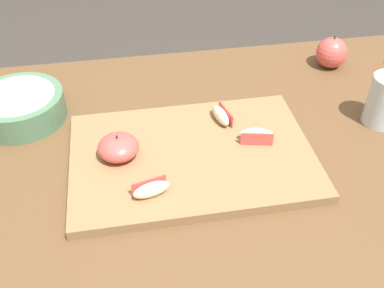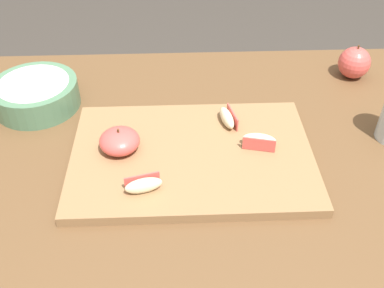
% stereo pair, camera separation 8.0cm
% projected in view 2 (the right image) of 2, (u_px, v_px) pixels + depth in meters
% --- Properties ---
extents(dining_table, '(1.25, 0.78, 0.75)m').
position_uv_depth(dining_table, '(218.00, 196.00, 0.91)').
color(dining_table, brown).
rests_on(dining_table, ground_plane).
extents(cutting_board, '(0.44, 0.30, 0.02)m').
position_uv_depth(cutting_board, '(192.00, 156.00, 0.82)').
color(cutting_board, olive).
rests_on(cutting_board, dining_table).
extents(apple_half_skin_up, '(0.07, 0.07, 0.05)m').
position_uv_depth(apple_half_skin_up, '(120.00, 140.00, 0.81)').
color(apple_half_skin_up, '#D14C47').
rests_on(apple_half_skin_up, cutting_board).
extents(apple_wedge_back, '(0.07, 0.04, 0.03)m').
position_uv_depth(apple_wedge_back, '(143.00, 185.00, 0.73)').
color(apple_wedge_back, beige).
rests_on(apple_wedge_back, cutting_board).
extents(apple_wedge_front, '(0.04, 0.07, 0.03)m').
position_uv_depth(apple_wedge_front, '(227.00, 118.00, 0.87)').
color(apple_wedge_front, beige).
rests_on(apple_wedge_front, cutting_board).
extents(apple_wedge_right, '(0.07, 0.04, 0.03)m').
position_uv_depth(apple_wedge_right, '(259.00, 141.00, 0.82)').
color(apple_wedge_right, beige).
rests_on(apple_wedge_right, cutting_board).
extents(whole_apple_pink_lady, '(0.07, 0.07, 0.08)m').
position_uv_depth(whole_apple_pink_lady, '(354.00, 63.00, 1.03)').
color(whole_apple_pink_lady, '#D14C47').
rests_on(whole_apple_pink_lady, dining_table).
extents(ceramic_fruit_bowl, '(0.18, 0.18, 0.06)m').
position_uv_depth(ceramic_fruit_bowl, '(36.00, 94.00, 0.94)').
color(ceramic_fruit_bowl, '#4C7556').
rests_on(ceramic_fruit_bowl, dining_table).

